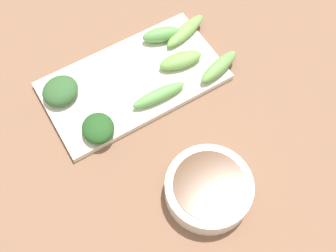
# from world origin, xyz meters

# --- Properties ---
(tabletop) EXTENTS (2.10, 2.10, 0.02)m
(tabletop) POSITION_xyz_m (0.00, 0.00, 0.01)
(tabletop) COLOR brown
(tabletop) RESTS_ON ground
(sauce_bowl) EXTENTS (0.13, 0.13, 0.04)m
(sauce_bowl) POSITION_xyz_m (-0.13, -0.03, 0.04)
(sauce_bowl) COLOR silver
(sauce_bowl) RESTS_ON tabletop
(serving_plate) EXTENTS (0.17, 0.32, 0.01)m
(serving_plate) POSITION_xyz_m (0.11, -0.03, 0.03)
(serving_plate) COLOR silver
(serving_plate) RESTS_ON tabletop
(broccoli_stalk_0) EXTENTS (0.03, 0.10, 0.02)m
(broccoli_stalk_0) POSITION_xyz_m (0.06, -0.05, 0.04)
(broccoli_stalk_0) COLOR #63AB56
(broccoli_stalk_0) RESTS_ON serving_plate
(broccoli_stalk_1) EXTENTS (0.05, 0.10, 0.02)m
(broccoli_stalk_1) POSITION_xyz_m (0.15, -0.16, 0.04)
(broccoli_stalk_1) COLOR #75AA51
(broccoli_stalk_1) RESTS_ON serving_plate
(broccoli_leafy_2) EXTENTS (0.07, 0.07, 0.03)m
(broccoli_leafy_2) POSITION_xyz_m (0.05, 0.07, 0.05)
(broccoli_leafy_2) COLOR #224E1F
(broccoli_leafy_2) RESTS_ON serving_plate
(broccoli_stalk_3) EXTENTS (0.05, 0.08, 0.03)m
(broccoli_stalk_3) POSITION_xyz_m (0.17, -0.12, 0.05)
(broccoli_stalk_3) COLOR #609F53
(broccoli_stalk_3) RESTS_ON serving_plate
(broccoli_leafy_4) EXTENTS (0.07, 0.08, 0.03)m
(broccoli_leafy_4) POSITION_xyz_m (0.15, 0.10, 0.05)
(broccoli_leafy_4) COLOR #305A2D
(broccoli_leafy_4) RESTS_ON serving_plate
(broccoli_stalk_5) EXTENTS (0.04, 0.08, 0.02)m
(broccoli_stalk_5) POSITION_xyz_m (0.10, -0.12, 0.04)
(broccoli_stalk_5) COLOR #72A24F
(broccoli_stalk_5) RESTS_ON serving_plate
(broccoli_stalk_6) EXTENTS (0.05, 0.09, 0.02)m
(broccoli_stalk_6) POSITION_xyz_m (0.05, -0.17, 0.04)
(broccoli_stalk_6) COLOR #6BA351
(broccoli_stalk_6) RESTS_ON serving_plate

